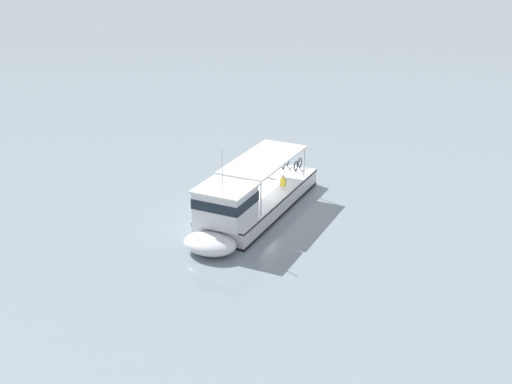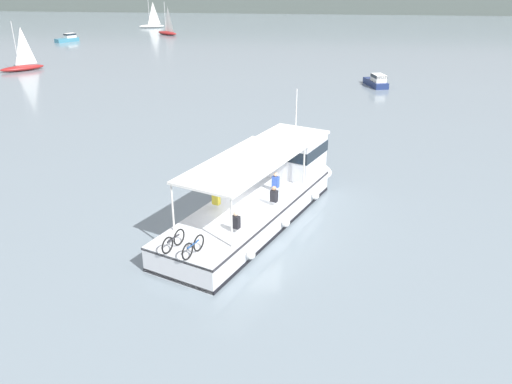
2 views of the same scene
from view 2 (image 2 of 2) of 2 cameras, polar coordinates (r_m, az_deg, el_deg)
ground_plane at (r=22.96m, az=-0.17°, el=-4.00°), size 400.00×400.00×0.00m
ferry_main at (r=24.04m, az=1.19°, el=0.02°), size 7.74×12.92×5.32m
sailboat_far_right at (r=64.91m, az=-24.74°, el=12.73°), size 4.32×4.44×5.40m
sailboat_near_port at (r=93.86m, az=-9.92°, el=17.30°), size 4.67×4.02×5.40m
motorboat_near_starboard at (r=52.41m, az=13.39°, el=12.03°), size 2.25×3.82×1.26m
sailboat_horizon_west at (r=105.86m, az=-11.62°, el=17.89°), size 5.00×2.86×5.40m
motorboat_off_stern at (r=88.83m, az=-20.33°, el=15.88°), size 3.08×3.71×1.26m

